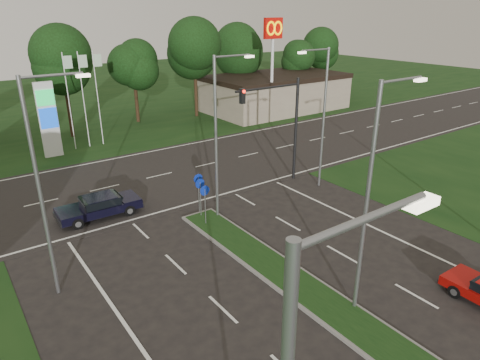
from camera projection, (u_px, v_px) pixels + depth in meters
verge_far at (43, 105)px, 53.56m from camera, size 160.00×50.00×0.02m
cross_road at (147, 179)px, 30.20m from camera, size 160.00×12.00×0.02m
median_kerb at (383, 345)px, 15.10m from camera, size 2.00×26.00×0.12m
commercial_building at (276, 93)px, 50.45m from camera, size 16.00×9.00×4.00m
streetlight_median_near at (372, 190)px, 15.30m from camera, size 2.53×0.22×9.00m
streetlight_median_far at (219, 131)px, 22.83m from camera, size 2.53×0.22×9.00m
streetlight_left_far at (43, 179)px, 16.27m from camera, size 2.53×0.22×9.00m
streetlight_right_far at (322, 112)px, 27.07m from camera, size 2.53×0.22×9.00m
traffic_signal at (282, 116)px, 27.86m from camera, size 5.10×0.42×7.00m
median_signs at (201, 191)px, 23.84m from camera, size 1.16×1.76×2.38m
gas_pylon at (51, 117)px, 33.78m from camera, size 5.80×1.26×8.00m
mcdonalds_sign at (273, 43)px, 43.03m from camera, size 2.20×0.47×10.40m
treeline_far at (70, 59)px, 39.73m from camera, size 6.00×6.00×9.90m
navy_sedan at (99, 206)px, 24.41m from camera, size 4.59×1.99×1.25m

